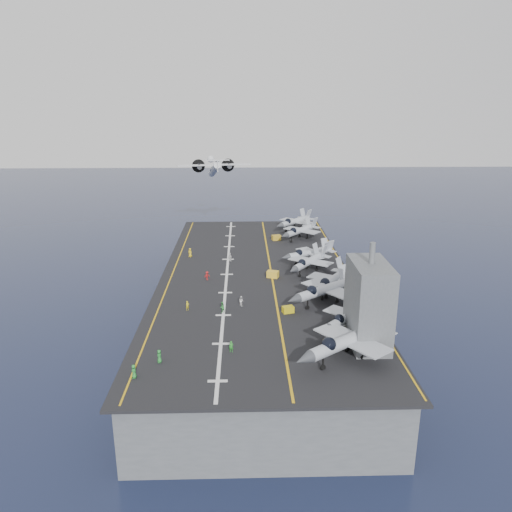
{
  "coord_description": "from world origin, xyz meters",
  "views": [
    {
      "loc": [
        -2.71,
        -94.77,
        43.83
      ],
      "look_at": [
        0.0,
        4.0,
        13.0
      ],
      "focal_mm": 35.0,
      "sensor_mm": 36.0,
      "label": 1
    }
  ],
  "objects_px": {
    "fighter_jet_0": "(348,340)",
    "transport_plane": "(214,169)",
    "tow_cart_a": "(288,309)",
    "island_superstructure": "(369,294)"
  },
  "relations": [
    {
      "from": "transport_plane",
      "to": "island_superstructure",
      "type": "bearing_deg",
      "value": -74.2
    },
    {
      "from": "tow_cart_a",
      "to": "transport_plane",
      "type": "relative_size",
      "value": 0.08
    },
    {
      "from": "tow_cart_a",
      "to": "island_superstructure",
      "type": "bearing_deg",
      "value": -46.29
    },
    {
      "from": "island_superstructure",
      "to": "transport_plane",
      "type": "height_order",
      "value": "transport_plane"
    },
    {
      "from": "tow_cart_a",
      "to": "transport_plane",
      "type": "bearing_deg",
      "value": 101.03
    },
    {
      "from": "fighter_jet_0",
      "to": "transport_plane",
      "type": "xyz_separation_m",
      "value": [
        -22.72,
        98.41,
        9.93
      ]
    },
    {
      "from": "transport_plane",
      "to": "tow_cart_a",
      "type": "bearing_deg",
      "value": -78.97
    },
    {
      "from": "fighter_jet_0",
      "to": "transport_plane",
      "type": "height_order",
      "value": "transport_plane"
    },
    {
      "from": "island_superstructure",
      "to": "tow_cart_a",
      "type": "distance_m",
      "value": 16.52
    },
    {
      "from": "fighter_jet_0",
      "to": "transport_plane",
      "type": "distance_m",
      "value": 101.49
    }
  ]
}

